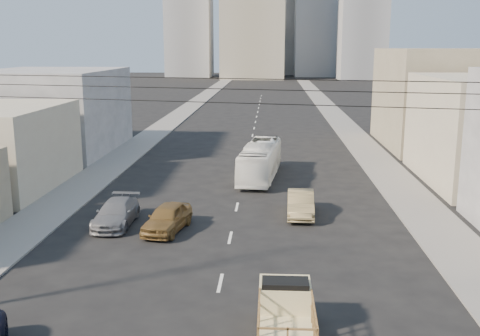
# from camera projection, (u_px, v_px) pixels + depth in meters

# --- Properties ---
(sidewalk_left) EXTENTS (3.50, 180.00, 0.12)m
(sidewalk_left) POSITION_uv_depth(u_px,v_px,m) (180.00, 114.00, 85.86)
(sidewalk_left) COLOR gray
(sidewalk_left) RESTS_ON ground
(sidewalk_right) EXTENTS (3.50, 180.00, 0.12)m
(sidewalk_right) POSITION_uv_depth(u_px,v_px,m) (335.00, 115.00, 84.58)
(sidewalk_right) COLOR gray
(sidewalk_right) RESTS_ON ground
(lane_dashes) EXTENTS (0.15, 104.00, 0.01)m
(lane_dashes) POSITION_uv_depth(u_px,v_px,m) (253.00, 132.00, 68.64)
(lane_dashes) COLOR silver
(lane_dashes) RESTS_ON ground
(flatbed_pickup) EXTENTS (1.95, 4.41, 1.90)m
(flatbed_pickup) POSITION_uv_depth(u_px,v_px,m) (286.00, 312.00, 19.67)
(flatbed_pickup) COLOR beige
(flatbed_pickup) RESTS_ON ground
(city_bus) EXTENTS (3.41, 10.23, 2.80)m
(city_bus) POSITION_uv_depth(u_px,v_px,m) (260.00, 161.00, 44.25)
(city_bus) COLOR white
(city_bus) RESTS_ON ground
(sedan_brown) EXTENTS (2.61, 4.76, 1.53)m
(sedan_brown) POSITION_uv_depth(u_px,v_px,m) (167.00, 218.00, 31.54)
(sedan_brown) COLOR brown
(sedan_brown) RESTS_ON ground
(sedan_tan) EXTENTS (1.74, 4.62, 1.51)m
(sedan_tan) POSITION_uv_depth(u_px,v_px,m) (301.00, 204.00, 34.45)
(sedan_tan) COLOR #8D7C52
(sedan_tan) RESTS_ON ground
(sedan_grey) EXTENTS (2.01, 4.94, 1.43)m
(sedan_grey) POSITION_uv_depth(u_px,v_px,m) (116.00, 213.00, 32.63)
(sedan_grey) COLOR slate
(sedan_grey) RESTS_ON ground
(overhead_wires) EXTENTS (23.01, 5.02, 0.72)m
(overhead_wires) POSITION_uv_depth(u_px,v_px,m) (198.00, 89.00, 16.49)
(overhead_wires) COLOR black
(overhead_wires) RESTS_ON ground
(bldg_right_far) EXTENTS (12.00, 16.00, 10.00)m
(bldg_right_far) POSITION_uv_depth(u_px,v_px,m) (445.00, 98.00, 57.71)
(bldg_right_far) COLOR gray
(bldg_right_far) RESTS_ON ground
(bldg_left_far) EXTENTS (12.00, 16.00, 8.00)m
(bldg_left_far) POSITION_uv_depth(u_px,v_px,m) (51.00, 111.00, 55.19)
(bldg_left_far) COLOR gray
(bldg_left_far) RESTS_ON ground
(midrise_ne) EXTENTS (16.00, 16.00, 40.00)m
(midrise_ne) POSITION_uv_depth(u_px,v_px,m) (319.00, 17.00, 192.21)
(midrise_ne) COLOR gray
(midrise_ne) RESTS_ON ground
(midrise_nw) EXTENTS (15.00, 15.00, 34.00)m
(midrise_nw) POSITION_uv_depth(u_px,v_px,m) (189.00, 26.00, 190.37)
(midrise_nw) COLOR gray
(midrise_nw) RESTS_ON ground
(midrise_back) EXTENTS (18.00, 18.00, 44.00)m
(midrise_back) POSITION_uv_depth(u_px,v_px,m) (283.00, 14.00, 207.08)
(midrise_back) COLOR gray
(midrise_back) RESTS_ON ground
(midrise_east) EXTENTS (14.00, 14.00, 28.00)m
(midrise_east) POSITION_uv_depth(u_px,v_px,m) (362.00, 34.00, 173.32)
(midrise_east) COLOR gray
(midrise_east) RESTS_ON ground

